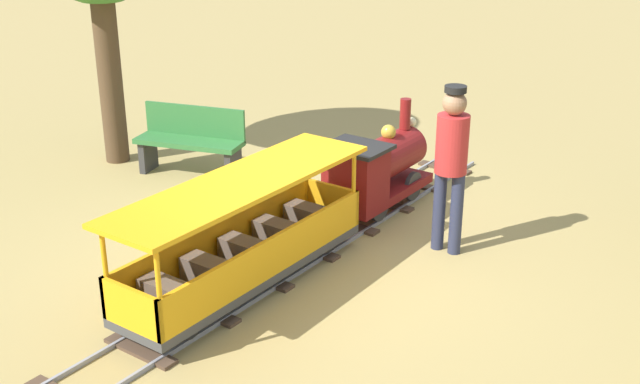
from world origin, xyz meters
name	(u,v)px	position (x,y,z in m)	size (l,w,h in m)	color
ground_plane	(315,247)	(0.00, 0.00, 0.00)	(60.00, 60.00, 0.00)	#A38C51
track	(308,250)	(0.00, -0.11, 0.02)	(0.67, 6.40, 0.04)	gray
locomotive	(376,168)	(0.00, 1.11, 0.49)	(0.63, 1.45, 1.08)	maroon
passenger_car	(245,245)	(0.00, -1.01, 0.42)	(0.73, 2.70, 0.97)	#3F3F3F
conductor_person	(451,156)	(1.06, 0.68, 0.96)	(0.30, 0.30, 1.62)	#282D47
park_bench	(191,141)	(-2.41, 0.80, 0.42)	(1.36, 0.76, 0.82)	#2D6B33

